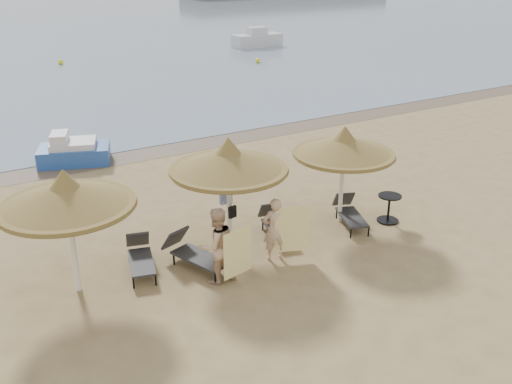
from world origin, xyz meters
TOP-DOWN VIEW (x-y plane):
  - ground at (0.00, 0.00)m, footprint 160.00×160.00m
  - wet_sand_strip at (0.00, 9.40)m, footprint 200.00×1.60m
  - palapa_left at (-4.10, 1.14)m, footprint 2.95×2.95m
  - palapa_center at (-0.16, 1.22)m, footprint 2.98×2.98m
  - palapa_right at (3.24, 0.95)m, footprint 2.82×2.82m
  - lounger_far_left at (-2.55, 1.36)m, footprint 0.96×1.75m
  - lounger_near_left at (-1.41, 0.79)m, footprint 1.19×1.96m
  - lounger_near_right at (1.21, 1.17)m, footprint 0.90×1.73m
  - lounger_far_right at (3.38, 0.70)m, footprint 1.11×1.75m
  - side_table at (4.40, 0.22)m, footprint 0.66×0.66m
  - person_left at (-1.22, -0.12)m, footprint 1.01×0.68m
  - person_right at (0.46, 0.06)m, footprint 1.00×0.80m
  - towel_left at (-0.87, -0.47)m, footprint 0.82×0.19m
  - towel_right at (0.81, -0.19)m, footprint 0.80×0.34m
  - bag_patterned at (-0.16, 1.40)m, footprint 0.34×0.16m
  - bag_dark at (-0.16, 1.06)m, footprint 0.23×0.11m
  - pedal_boat at (-1.96, 9.75)m, footprint 2.81×2.21m
  - buoy_mid at (2.41, 30.09)m, footprint 0.35×0.35m
  - buoy_right at (14.24, 23.66)m, footprint 0.33×0.33m

SIDE VIEW (x-z plane):
  - ground at x=0.00m, z-range 0.00..0.00m
  - wet_sand_strip at x=0.00m, z-range 0.00..0.01m
  - buoy_right at x=14.24m, z-range 0.00..0.33m
  - buoy_mid at x=2.41m, z-range 0.00..0.35m
  - lounger_near_right at x=1.21m, z-range -0.04..0.70m
  - lounger_far_right at x=3.38m, z-range -0.04..0.71m
  - lounger_far_left at x=-2.55m, z-range -0.04..0.71m
  - side_table at x=4.40m, z-range -0.02..0.77m
  - lounger_near_left at x=-1.41m, z-range -0.04..0.79m
  - pedal_boat at x=-1.96m, z-range -0.15..1.00m
  - towel_left at x=-0.87m, z-range 0.22..1.38m
  - towel_right at x=0.81m, z-range 0.23..1.43m
  - person_right at x=0.46m, z-range 0.00..1.91m
  - bag_dark at x=-0.16m, z-range 0.89..1.19m
  - person_left at x=-1.22m, z-range 0.00..2.13m
  - bag_patterned at x=-0.16m, z-range 1.14..1.55m
  - palapa_right at x=3.24m, z-range 0.83..3.63m
  - palapa_left at x=-4.10m, z-range 0.87..3.79m
  - palapa_center at x=-0.16m, z-range 0.88..3.83m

